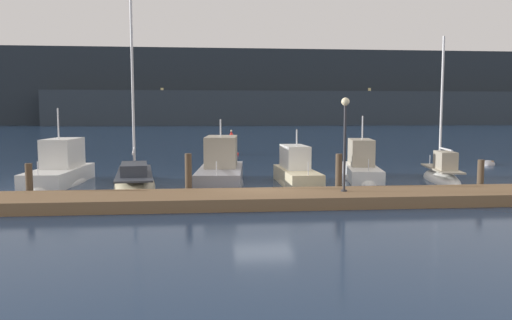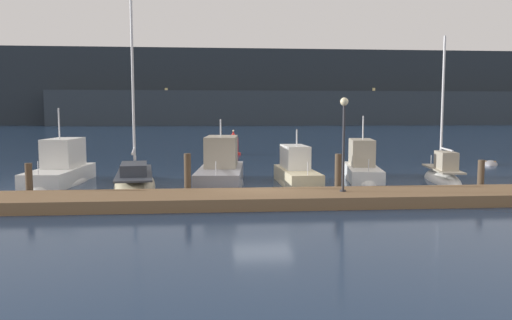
% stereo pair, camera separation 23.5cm
% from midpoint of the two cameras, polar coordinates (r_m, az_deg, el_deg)
% --- Properties ---
extents(ground_plane, '(400.00, 400.00, 0.00)m').
position_cam_midpoint_polar(ground_plane, '(21.28, 0.54, -4.06)').
color(ground_plane, '#192D4C').
extents(dock, '(26.68, 2.80, 0.45)m').
position_cam_midpoint_polar(dock, '(19.18, 1.20, -4.43)').
color(dock, brown).
rests_on(dock, ground).
extents(mooring_pile_0, '(0.28, 0.28, 1.51)m').
position_cam_midpoint_polar(mooring_pile_0, '(21.83, -24.78, -2.32)').
color(mooring_pile_0, '#4C3D2D').
rests_on(mooring_pile_0, ground).
extents(mooring_pile_1, '(0.28, 0.28, 1.85)m').
position_cam_midpoint_polar(mooring_pile_1, '(20.60, -8.05, -1.83)').
color(mooring_pile_1, '#4C3D2D').
rests_on(mooring_pile_1, ground).
extents(mooring_pile_2, '(0.28, 0.28, 1.79)m').
position_cam_midpoint_polar(mooring_pile_2, '(21.27, 9.12, -1.70)').
color(mooring_pile_2, '#4C3D2D').
rests_on(mooring_pile_2, ground).
extents(mooring_pile_3, '(0.28, 0.28, 1.48)m').
position_cam_midpoint_polar(mooring_pile_3, '(23.67, 24.01, -1.76)').
color(mooring_pile_3, '#4C3D2D').
rests_on(mooring_pile_3, ground).
extents(motorboat_berth_1, '(2.43, 6.30, 4.34)m').
position_cam_midpoint_polar(motorboat_berth_1, '(26.53, -21.71, -1.69)').
color(motorboat_berth_1, white).
rests_on(motorboat_berth_1, ground).
extents(sailboat_berth_2, '(2.88, 7.91, 9.93)m').
position_cam_midpoint_polar(sailboat_berth_2, '(24.28, -13.96, -2.79)').
color(sailboat_berth_2, beige).
rests_on(sailboat_berth_2, ground).
extents(motorboat_berth_3, '(2.83, 7.27, 3.76)m').
position_cam_midpoint_polar(motorboat_berth_3, '(24.69, -4.30, -1.73)').
color(motorboat_berth_3, gray).
rests_on(motorboat_berth_3, ground).
extents(motorboat_berth_4, '(1.82, 5.57, 3.30)m').
position_cam_midpoint_polar(motorboat_berth_4, '(24.47, 4.38, -2.07)').
color(motorboat_berth_4, beige).
rests_on(motorboat_berth_4, ground).
extents(motorboat_berth_5, '(2.73, 6.04, 4.02)m').
position_cam_midpoint_polar(motorboat_berth_5, '(26.97, 11.73, -1.43)').
color(motorboat_berth_5, white).
rests_on(motorboat_berth_5, ground).
extents(sailboat_berth_6, '(2.25, 5.31, 7.96)m').
position_cam_midpoint_polar(sailboat_berth_6, '(27.28, 20.22, -1.84)').
color(sailboat_berth_6, white).
rests_on(sailboat_berth_6, ground).
extents(channel_buoy, '(1.23, 1.23, 2.07)m').
position_cam_midpoint_polar(channel_buoy, '(41.79, -2.99, 1.69)').
color(channel_buoy, red).
rests_on(channel_buoy, ground).
extents(dock_lamppost, '(0.32, 0.32, 3.64)m').
position_cam_midpoint_polar(dock_lamppost, '(19.55, 9.79, 3.60)').
color(dock_lamppost, '#2D2D33').
rests_on(dock_lamppost, dock).
extents(hillside_backdrop, '(240.00, 23.00, 21.46)m').
position_cam_midpoint_polar(hillside_backdrop, '(148.10, -3.25, 7.90)').
color(hillside_backdrop, '#232B33').
rests_on(hillside_backdrop, ground).
extents(rowboat_adrift, '(2.08, 2.60, 0.56)m').
position_cam_midpoint_polar(rowboat_adrift, '(37.30, 24.82, -0.46)').
color(rowboat_adrift, gray).
rests_on(rowboat_adrift, ground).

